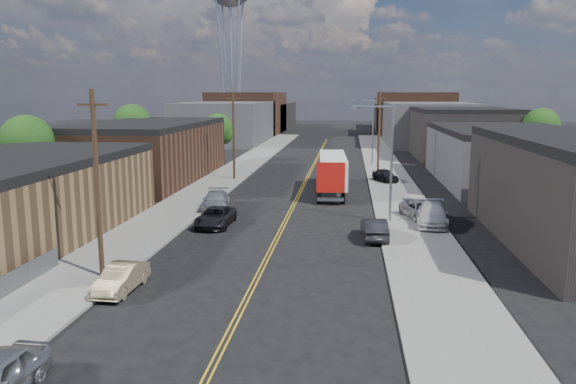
% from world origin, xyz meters
% --- Properties ---
extents(ground, '(260.00, 260.00, 0.00)m').
position_xyz_m(ground, '(0.00, 60.00, 0.00)').
color(ground, black).
rests_on(ground, ground).
extents(centerline, '(0.32, 120.00, 0.01)m').
position_xyz_m(centerline, '(0.00, 45.00, 0.01)').
color(centerline, gold).
rests_on(centerline, ground).
extents(sidewalk_left, '(5.00, 140.00, 0.15)m').
position_xyz_m(sidewalk_left, '(-9.50, 45.00, 0.07)').
color(sidewalk_left, slate).
rests_on(sidewalk_left, ground).
extents(sidewalk_right, '(5.00, 140.00, 0.15)m').
position_xyz_m(sidewalk_right, '(9.50, 45.00, 0.07)').
color(sidewalk_right, slate).
rests_on(sidewalk_right, ground).
extents(warehouse_tan, '(12.00, 22.00, 5.60)m').
position_xyz_m(warehouse_tan, '(-18.00, 18.00, 2.80)').
color(warehouse_tan, brown).
rests_on(warehouse_tan, ground).
extents(warehouse_brown, '(12.00, 26.00, 6.60)m').
position_xyz_m(warehouse_brown, '(-18.00, 44.00, 3.30)').
color(warehouse_brown, '#43281B').
rests_on(warehouse_brown, ground).
extents(industrial_right_b, '(14.00, 24.00, 6.10)m').
position_xyz_m(industrial_right_b, '(22.00, 46.00, 3.05)').
color(industrial_right_b, '#353537').
rests_on(industrial_right_b, ground).
extents(industrial_right_c, '(14.00, 22.00, 7.60)m').
position_xyz_m(industrial_right_c, '(22.00, 72.00, 3.80)').
color(industrial_right_c, black).
rests_on(industrial_right_c, ground).
extents(skyline_left_a, '(16.00, 30.00, 8.00)m').
position_xyz_m(skyline_left_a, '(-20.00, 95.00, 4.00)').
color(skyline_left_a, '#353537').
rests_on(skyline_left_a, ground).
extents(skyline_right_a, '(16.00, 30.00, 8.00)m').
position_xyz_m(skyline_right_a, '(20.00, 95.00, 4.00)').
color(skyline_right_a, '#353537').
rests_on(skyline_right_a, ground).
extents(skyline_left_b, '(16.00, 26.00, 10.00)m').
position_xyz_m(skyline_left_b, '(-20.00, 120.00, 5.00)').
color(skyline_left_b, '#43281B').
rests_on(skyline_left_b, ground).
extents(skyline_right_b, '(16.00, 26.00, 10.00)m').
position_xyz_m(skyline_right_b, '(20.00, 120.00, 5.00)').
color(skyline_right_b, '#43281B').
rests_on(skyline_right_b, ground).
extents(skyline_left_c, '(16.00, 40.00, 7.00)m').
position_xyz_m(skyline_left_c, '(-20.00, 140.00, 3.50)').
color(skyline_left_c, black).
rests_on(skyline_left_c, ground).
extents(skyline_right_c, '(16.00, 40.00, 7.00)m').
position_xyz_m(skyline_right_c, '(20.00, 140.00, 3.50)').
color(skyline_right_c, black).
rests_on(skyline_right_c, ground).
extents(streetlight_near, '(3.39, 0.25, 9.00)m').
position_xyz_m(streetlight_near, '(7.60, 25.00, 5.33)').
color(streetlight_near, gray).
rests_on(streetlight_near, ground).
extents(streetlight_far, '(3.39, 0.25, 9.00)m').
position_xyz_m(streetlight_far, '(7.60, 60.00, 5.33)').
color(streetlight_far, gray).
rests_on(streetlight_far, ground).
extents(utility_pole_left_near, '(1.60, 0.26, 10.00)m').
position_xyz_m(utility_pole_left_near, '(-8.20, 10.00, 5.14)').
color(utility_pole_left_near, black).
rests_on(utility_pole_left_near, ground).
extents(utility_pole_left_far, '(1.60, 0.26, 10.00)m').
position_xyz_m(utility_pole_left_far, '(-8.20, 45.00, 5.14)').
color(utility_pole_left_far, black).
rests_on(utility_pole_left_far, ground).
extents(utility_pole_right, '(1.60, 0.26, 10.00)m').
position_xyz_m(utility_pole_right, '(8.20, 48.00, 5.14)').
color(utility_pole_right, black).
rests_on(utility_pole_right, ground).
extents(tree_left_near, '(4.85, 4.76, 7.91)m').
position_xyz_m(tree_left_near, '(-23.94, 30.00, 5.18)').
color(tree_left_near, black).
rests_on(tree_left_near, ground).
extents(tree_left_mid, '(5.10, 5.04, 8.37)m').
position_xyz_m(tree_left_mid, '(-23.94, 55.00, 5.48)').
color(tree_left_mid, black).
rests_on(tree_left_mid, ground).
extents(tree_left_far, '(4.35, 4.20, 6.97)m').
position_xyz_m(tree_left_far, '(-13.94, 62.00, 4.57)').
color(tree_left_far, black).
rests_on(tree_left_far, ground).
extents(tree_right_far, '(4.85, 4.76, 7.91)m').
position_xyz_m(tree_right_far, '(30.06, 60.00, 5.18)').
color(tree_right_far, black).
rests_on(tree_right_far, ground).
extents(semi_truck, '(3.07, 14.69, 3.82)m').
position_xyz_m(semi_truck, '(3.25, 38.51, 2.17)').
color(semi_truck, silver).
rests_on(semi_truck, ground).
extents(car_left_b, '(1.59, 4.17, 1.36)m').
position_xyz_m(car_left_b, '(-6.40, 8.21, 0.68)').
color(car_left_b, '#8F7D5D').
rests_on(car_left_b, ground).
extents(car_left_c, '(2.39, 5.07, 1.40)m').
position_xyz_m(car_left_c, '(-5.00, 22.44, 0.70)').
color(car_left_c, black).
rests_on(car_left_c, ground).
extents(car_left_d, '(2.82, 5.54, 1.54)m').
position_xyz_m(car_left_d, '(-6.40, 28.32, 0.77)').
color(car_left_d, '#AFB2B5').
rests_on(car_left_d, ground).
extents(car_right_oncoming, '(1.82, 4.49, 1.45)m').
position_xyz_m(car_right_oncoming, '(6.60, 19.85, 0.73)').
color(car_right_oncoming, black).
rests_on(car_right_oncoming, ground).
extents(car_right_lot_a, '(3.46, 5.25, 1.34)m').
position_xyz_m(car_right_lot_a, '(10.51, 26.01, 0.82)').
color(car_right_lot_a, '#A6A9AB').
rests_on(car_right_lot_a, sidewalk_right).
extents(car_right_lot_b, '(2.77, 5.62, 1.57)m').
position_xyz_m(car_right_lot_b, '(11.00, 24.00, 0.94)').
color(car_right_lot_b, '#B9B9B9').
rests_on(car_right_lot_b, sidewalk_right).
extents(car_right_lot_c, '(3.06, 4.32, 1.37)m').
position_xyz_m(car_right_lot_c, '(8.86, 44.87, 0.83)').
color(car_right_lot_c, black).
rests_on(car_right_lot_c, sidewalk_right).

